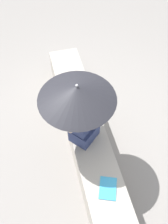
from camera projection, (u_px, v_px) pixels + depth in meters
name	position (u px, v px, depth m)	size (l,w,h in m)	color
ground_plane	(84.00, 136.00, 4.13)	(14.00, 14.00, 0.00)	gray
stone_bench	(84.00, 128.00, 3.94)	(3.08, 0.49, 0.48)	#A8A093
person_seated	(84.00, 120.00, 3.26)	(0.46, 0.48, 0.90)	navy
parasol	(77.00, 93.00, 2.90)	(0.91, 0.91, 0.99)	#B7B7BC
handbag_black	(74.00, 91.00, 3.81)	(0.22, 0.17, 0.38)	black
magazine	(108.00, 188.00, 3.12)	(0.28, 0.20, 0.01)	#339ED1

